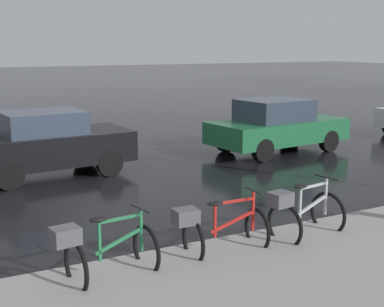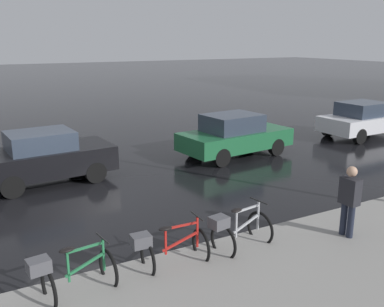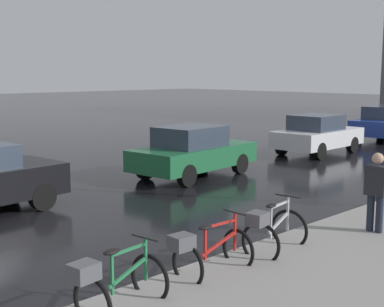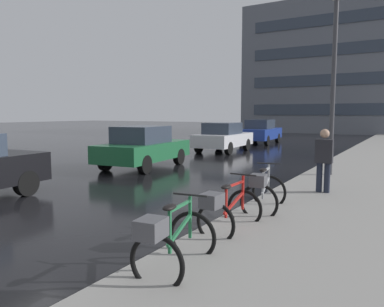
% 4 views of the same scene
% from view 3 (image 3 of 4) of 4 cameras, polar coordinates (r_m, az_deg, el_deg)
% --- Properties ---
extents(ground_plane, '(140.00, 140.00, 0.00)m').
position_cam_3_polar(ground_plane, '(11.14, -16.41, -8.28)').
color(ground_plane, black).
extents(bicycle_nearest, '(0.85, 1.40, 0.97)m').
position_cam_3_polar(bicycle_nearest, '(7.11, -8.32, -13.59)').
color(bicycle_nearest, black).
rests_on(bicycle_nearest, ground).
extents(bicycle_second, '(0.71, 1.43, 0.99)m').
position_cam_3_polar(bicycle_second, '(8.28, 1.54, -10.42)').
color(bicycle_second, black).
rests_on(bicycle_second, ground).
extents(bicycle_third, '(0.90, 1.41, 1.01)m').
position_cam_3_polar(bicycle_third, '(9.31, 8.50, -8.14)').
color(bicycle_third, black).
rests_on(bicycle_third, ground).
extents(car_green, '(2.29, 4.34, 1.57)m').
position_cam_3_polar(car_green, '(16.37, 0.10, 0.22)').
color(car_green, '#1E6038').
rests_on(car_green, ground).
extents(car_white, '(2.01, 4.07, 1.55)m').
position_cam_3_polar(car_white, '(21.58, 13.24, 2.01)').
color(car_white, silver).
rests_on(car_white, ground).
extents(pedestrian, '(0.41, 0.26, 1.68)m').
position_cam_3_polar(pedestrian, '(10.79, 19.04, -3.77)').
color(pedestrian, '#1E2333').
rests_on(pedestrian, ground).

